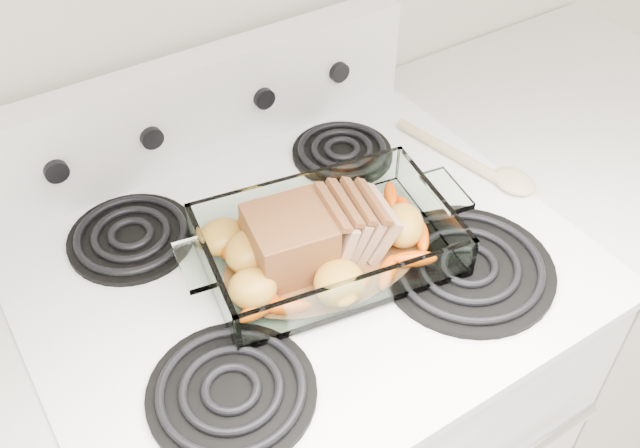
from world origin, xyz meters
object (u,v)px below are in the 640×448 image
electric_range (301,419)px  baking_dish (328,247)px  pork_roast (310,239)px  counter_right (548,283)px

electric_range → baking_dish: bearing=-47.3°
pork_roast → baking_dish: bearing=-13.5°
electric_range → pork_roast: size_ratio=5.49×
counter_right → baking_dish: size_ratio=2.67×
pork_roast → counter_right: bearing=-10.6°
electric_range → pork_roast: electric_range is taller
electric_range → counter_right: 0.67m
counter_right → baking_dish: (-0.63, -0.03, 0.50)m
baking_dish → electric_range: bearing=142.7°
counter_right → baking_dish: 0.80m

